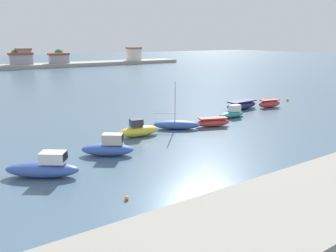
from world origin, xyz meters
The scene contains 13 objects.
ground_plane centered at (0.00, 0.00, 0.00)m, with size 400.00×400.00×0.00m, color #476075.
seawall_embankment centered at (0.00, -6.86, 1.19)m, with size 61.76×5.61×2.37m, color gray.
moored_boat_2 centered at (-6.29, 7.78, 0.68)m, with size 5.19×4.19×1.88m.
moored_boat_3 centered at (-0.73, 9.45, 0.67)m, with size 4.44×3.62×1.88m.
moored_boat_4 centered at (3.97, 13.03, 0.64)m, with size 4.37×1.95×1.81m.
moored_boat_5 centered at (8.70, 13.19, 0.50)m, with size 4.97×4.03×5.15m.
moored_boat_6 centered at (12.73, 11.93, 0.48)m, with size 4.12×2.39×1.01m.
moored_boat_7 centered at (17.60, 14.01, 0.52)m, with size 3.78×1.49×1.54m.
moored_boat_8 centered at (22.21, 17.01, 0.56)m, with size 5.55×2.15×1.17m.
moored_boat_9 centered at (26.29, 15.59, 0.55)m, with size 3.76×1.71×1.13m.
mooring_buoy_0 centered at (32.77, 17.51, 0.22)m, with size 0.43×0.43×0.43m, color yellow.
mooring_buoy_3 centered at (-2.85, 1.50, 0.14)m, with size 0.27×0.27×0.27m, color orange.
distant_shoreline centered at (1.56, 102.29, 1.73)m, with size 130.29×10.34×8.26m.
Camera 1 is at (-10.36, -14.98, 9.52)m, focal length 34.71 mm.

